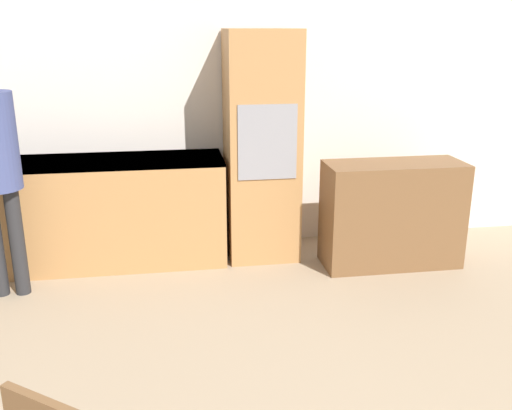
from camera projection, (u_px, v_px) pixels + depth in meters
The scene contains 4 objects.
wall_back at pixel (220, 102), 4.98m from camera, with size 6.88×0.05×2.60m.
kitchen_counter at pixel (68, 212), 4.71m from camera, with size 2.57×0.60×0.90m.
oven_unit at pixel (261, 147), 4.81m from camera, with size 0.59×0.59×1.91m.
sideboard at pixel (392, 214), 4.74m from camera, with size 1.14×0.45×0.88m.
Camera 1 is at (-0.47, 0.22, 1.93)m, focal length 40.00 mm.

